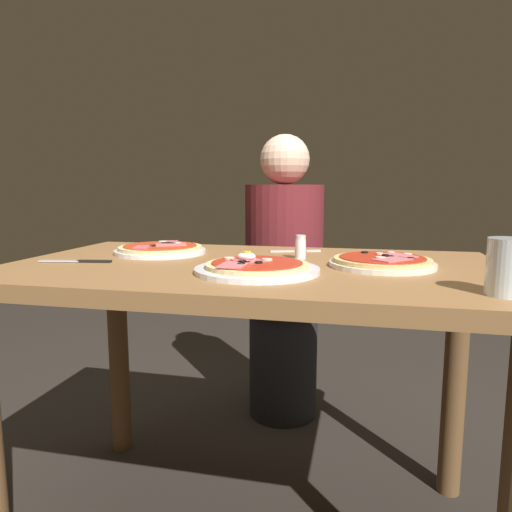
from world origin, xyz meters
The scene contains 9 objects.
dining_table centered at (0.00, 0.00, 0.65)m, with size 1.27×0.74×0.77m.
pizza_foreground centered at (0.04, -0.12, 0.78)m, with size 0.29×0.29×0.05m.
pizza_across_left centered at (-0.31, 0.13, 0.78)m, with size 0.27×0.27×0.03m.
pizza_across_right centered at (0.33, 0.03, 0.78)m, with size 0.26×0.26×0.03m.
water_glass_near centered at (0.54, -0.25, 0.82)m, with size 0.08×0.08×0.11m.
fork centered at (0.07, 0.25, 0.77)m, with size 0.15×0.07×0.00m.
knife centered at (-0.45, -0.08, 0.77)m, with size 0.20×0.05×0.01m.
salt_shaker centered at (0.11, 0.11, 0.80)m, with size 0.03×0.03×0.07m.
diner_person centered at (-0.03, 0.72, 0.56)m, with size 0.32×0.32×1.18m.
Camera 1 is at (0.28, -1.18, 0.97)m, focal length 32.94 mm.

